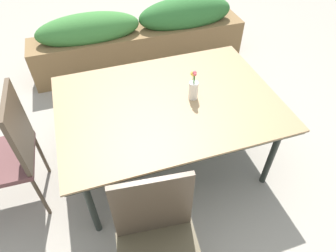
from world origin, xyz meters
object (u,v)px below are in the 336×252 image
Objects in this scene: dining_table at (168,106)px; flower_vase at (193,88)px; planter_box at (141,38)px; chair_near_left at (158,243)px; chair_end_left at (9,150)px.

dining_table is 6.67× the size of flower_vase.
chair_near_left is at bearing -101.99° from planter_box.
planter_box is at bearing -38.60° from chair_end_left.
chair_end_left reaches higher than flower_vase.
chair_near_left reaches higher than planter_box.
chair_near_left is 0.36× the size of planter_box.
flower_vase is 0.10× the size of planter_box.
flower_vase reaches higher than dining_table.
chair_near_left is (0.82, -0.94, -0.05)m from chair_end_left.
chair_end_left is at bearing -43.18° from chair_near_left.
flower_vase is 1.68m from planter_box.
flower_vase reaches higher than planter_box.
chair_near_left is 2.62m from planter_box.
planter_box is (0.18, 1.61, -0.28)m from dining_table.
flower_vase is at bearing -89.37° from planter_box.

